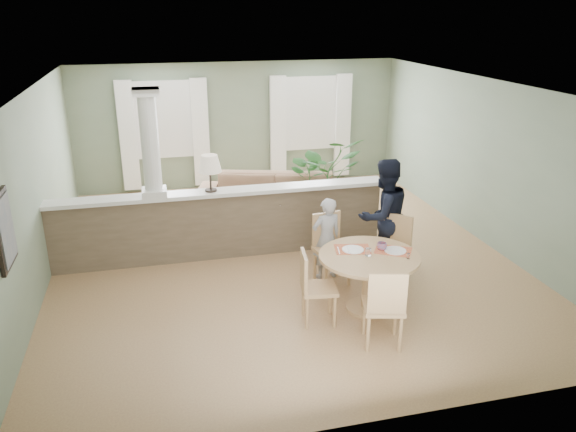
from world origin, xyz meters
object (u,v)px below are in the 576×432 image
object	(u,v)px
sofa	(274,199)
chair_far_man	(394,246)
houseplant	(322,177)
chair_far_boy	(330,245)
chair_near	(385,305)
child_person	(326,239)
man_person	(383,216)
dining_table	(369,266)
chair_side	(313,284)

from	to	relation	value
sofa	chair_far_man	world-z (taller)	chair_far_man
sofa	houseplant	bearing A→B (deg)	17.13
houseplant	chair_far_boy	bearing A→B (deg)	-104.68
chair_far_man	chair_near	distance (m)	1.75
child_person	man_person	bearing A→B (deg)	174.09
houseplant	chair_near	bearing A→B (deg)	-97.80
chair_far_boy	chair_near	distance (m)	1.82
chair_near	child_person	size ratio (longest dim) A/B	0.83
dining_table	chair_near	bearing A→B (deg)	-99.82
chair_far_boy	chair_side	distance (m)	1.21
sofa	dining_table	world-z (taller)	dining_table
chair_far_boy	man_person	distance (m)	0.93
dining_table	houseplant	bearing A→B (deg)	82.70
houseplant	dining_table	world-z (taller)	houseplant
dining_table	child_person	size ratio (longest dim) A/B	1.05
houseplant	man_person	distance (m)	2.49
sofa	chair_near	world-z (taller)	chair_near
chair_far_man	child_person	world-z (taller)	child_person
dining_table	chair_side	bearing A→B (deg)	-170.83
sofa	chair_near	xyz separation A→B (m)	(0.34, -4.42, 0.14)
chair_side	man_person	distance (m)	1.89
chair_side	chair_far_boy	bearing A→B (deg)	-19.81
dining_table	chair_far_boy	size ratio (longest dim) A/B	1.29
houseplant	sofa	bearing A→B (deg)	-179.51
chair_far_man	child_person	distance (m)	0.97
dining_table	man_person	world-z (taller)	man_person
sofa	man_person	xyz separation A→B (m)	(1.12, -2.47, 0.45)
chair_far_man	chair_side	world-z (taller)	chair_far_man
child_person	chair_far_man	bearing A→B (deg)	150.39
child_person	man_person	xyz separation A→B (m)	(0.88, 0.04, 0.25)
chair_far_man	chair_side	bearing A→B (deg)	-106.27
houseplant	chair_side	size ratio (longest dim) A/B	1.64
sofa	chair_near	distance (m)	4.44
chair_far_man	chair_far_boy	bearing A→B (deg)	-151.98
houseplant	child_person	world-z (taller)	houseplant
chair_near	man_person	size ratio (longest dim) A/B	0.58
sofa	chair_side	distance (m)	3.69
chair_far_boy	chair_far_man	size ratio (longest dim) A/B	1.02
sofa	chair_far_man	bearing A→B (deg)	-51.68
man_person	chair_near	bearing A→B (deg)	52.50
chair_far_man	man_person	distance (m)	0.51
man_person	chair_far_man	bearing A→B (deg)	77.09
chair_near	chair_side	size ratio (longest dim) A/B	1.07
chair_far_boy	chair_side	bearing A→B (deg)	-126.91
sofa	man_person	bearing A→B (deg)	-49.00
houseplant	chair_near	world-z (taller)	houseplant
chair_side	man_person	xyz separation A→B (m)	(1.42, 1.20, 0.35)
houseplant	chair_near	distance (m)	4.48
sofa	man_person	world-z (taller)	man_person
chair_far_man	man_person	xyz separation A→B (m)	(-0.02, 0.39, 0.32)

